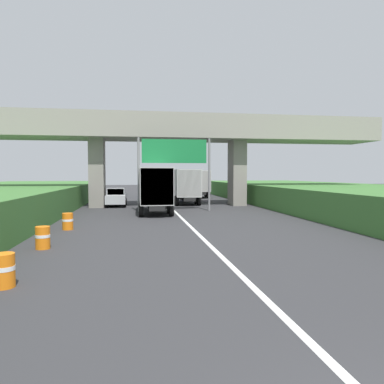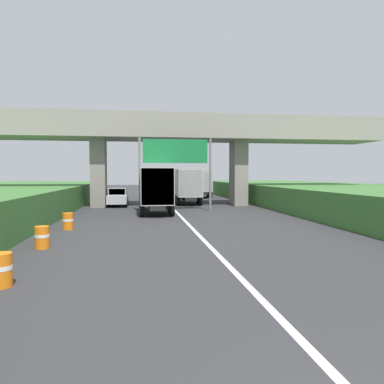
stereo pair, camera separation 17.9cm
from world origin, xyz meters
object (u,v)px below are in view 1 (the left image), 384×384
object	(u,v)px
truck_red	(185,185)
construction_barrel_2	(68,221)
truck_black	(155,188)
overhead_highway_sign	(174,157)
truck_green	(197,182)
truck_blue	(174,182)
construction_barrel_1	(43,237)
construction_barrel_0	(4,270)
car_silver	(116,197)

from	to	relation	value
truck_red	construction_barrel_2	size ratio (longest dim) A/B	8.11
truck_red	truck_black	distance (m)	9.10
overhead_highway_sign	construction_barrel_2	size ratio (longest dim) A/B	6.53
overhead_highway_sign	truck_green	distance (m)	18.16
overhead_highway_sign	truck_blue	bearing A→B (deg)	84.43
truck_green	construction_barrel_1	size ratio (longest dim) A/B	8.11
truck_black	construction_barrel_0	size ratio (longest dim) A/B	8.11
overhead_highway_sign	truck_green	xyz separation A→B (m)	(4.77, 17.35, -2.46)
car_silver	construction_barrel_0	size ratio (longest dim) A/B	4.56
truck_green	truck_red	world-z (taller)	same
car_silver	construction_barrel_1	xyz separation A→B (m)	(-1.84, -19.02, -0.40)
truck_black	overhead_highway_sign	bearing A→B (deg)	34.24
truck_red	truck_black	xyz separation A→B (m)	(-3.46, -8.41, 0.00)
truck_red	construction_barrel_2	bearing A→B (deg)	-117.81
overhead_highway_sign	truck_blue	size ratio (longest dim) A/B	0.81
truck_blue	truck_black	xyz separation A→B (m)	(-3.28, -17.83, 0.00)
overhead_highway_sign	car_silver	world-z (taller)	overhead_highway_sign
construction_barrel_0	car_silver	bearing A→B (deg)	86.22
truck_blue	truck_black	bearing A→B (deg)	-100.41
overhead_highway_sign	construction_barrel_0	xyz separation A→B (m)	(-6.48, -18.80, -3.93)
truck_blue	construction_barrel_0	world-z (taller)	truck_blue
overhead_highway_sign	construction_barrel_0	world-z (taller)	overhead_highway_sign
construction_barrel_0	construction_barrel_1	bearing A→B (deg)	92.86
truck_green	truck_black	size ratio (longest dim) A/B	1.00
construction_barrel_1	construction_barrel_2	world-z (taller)	same
overhead_highway_sign	truck_black	distance (m)	3.16
truck_red	construction_barrel_2	world-z (taller)	truck_red
truck_red	construction_barrel_1	size ratio (longest dim) A/B	8.11
truck_blue	construction_barrel_0	xyz separation A→B (m)	(-8.11, -35.51, -1.47)
overhead_highway_sign	truck_red	world-z (taller)	overhead_highway_sign
truck_blue	construction_barrel_1	size ratio (longest dim) A/B	8.11
truck_blue	truck_red	world-z (taller)	same
truck_green	construction_barrel_2	size ratio (longest dim) A/B	8.11
construction_barrel_0	construction_barrel_1	distance (m)	5.00
construction_barrel_2	truck_blue	bearing A→B (deg)	71.97
truck_blue	construction_barrel_2	size ratio (longest dim) A/B	8.11
truck_blue	construction_barrel_2	world-z (taller)	truck_blue
truck_green	construction_barrel_2	bearing A→B (deg)	-113.64
truck_black	construction_barrel_2	bearing A→B (deg)	-123.19
car_silver	construction_barrel_0	bearing A→B (deg)	-93.78
overhead_highway_sign	construction_barrel_1	distance (m)	15.86
overhead_highway_sign	truck_black	world-z (taller)	overhead_highway_sign
truck_green	car_silver	distance (m)	15.55
overhead_highway_sign	construction_barrel_0	distance (m)	20.27
car_silver	construction_barrel_2	bearing A→B (deg)	-97.27
truck_red	overhead_highway_sign	bearing A→B (deg)	-103.97
overhead_highway_sign	truck_green	bearing A→B (deg)	74.62
construction_barrel_0	construction_barrel_2	distance (m)	9.98
truck_black	car_silver	world-z (taller)	truck_black
truck_green	construction_barrel_0	bearing A→B (deg)	-107.29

